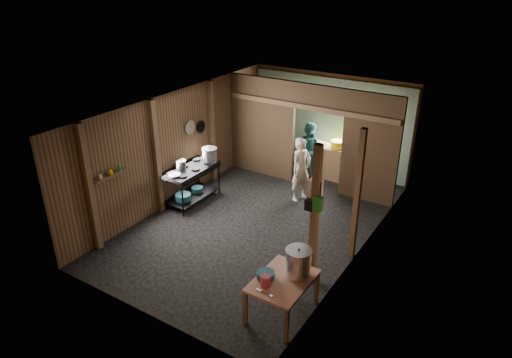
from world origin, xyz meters
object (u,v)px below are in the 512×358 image
Objects in this scene: stove_pot_large at (210,155)px; pink_bucket at (266,281)px; gas_range at (191,185)px; stock_pot at (298,263)px; cook at (301,169)px; yellow_tub at (338,144)px; prep_table at (282,296)px.

stove_pot_large reaches higher than pink_bucket.
gas_range is 4.36m from stock_pot.
cook reaches higher than stock_pot.
stove_pot_large is 1.04× the size of yellow_tub.
yellow_tub reaches higher than pink_bucket.
cook is (-1.73, 3.49, -0.12)m from stock_pot.
stock_pot is 5.25m from yellow_tub.
stock_pot is at bearing -135.26° from cook.
cook is (1.95, 0.94, -0.26)m from stove_pot_large.
stock_pot is 2.71× the size of pink_bucket.
pink_bucket is at bearing -141.84° from cook.
yellow_tub is (2.36, 3.03, 0.51)m from gas_range.
prep_table is 0.52m from pink_bucket.
cook is (2.12, 1.49, 0.34)m from gas_range.
cook reaches higher than gas_range.
stove_pot_large is at bearing -131.37° from yellow_tub.
yellow_tub is at bearing 102.18° from pink_bucket.
gas_range is 0.82m from stove_pot_large.
cook is at bearing 109.82° from pink_bucket.
prep_table is 3.19× the size of yellow_tub.
gas_range is 4.19× the size of yellow_tub.
prep_table is 2.26× the size of stock_pot.
cook is at bearing 35.04° from gas_range.
pink_bucket is (3.56, -2.51, 0.32)m from gas_range.
stock_pot is at bearing -27.50° from gas_range.
cook is at bearing 113.17° from prep_table.
gas_range is at bearing -127.93° from yellow_tub.
gas_range reaches higher than pink_bucket.
gas_range is at bearing 144.81° from pink_bucket.
cook is (-0.24, -1.55, -0.18)m from yellow_tub.
stove_pot_large is (-3.54, 2.78, 0.70)m from prep_table.
stove_pot_large is 2.00× the size of pink_bucket.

